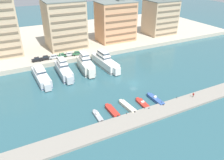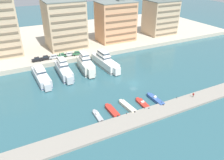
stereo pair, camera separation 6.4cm
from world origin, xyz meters
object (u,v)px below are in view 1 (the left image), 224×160
Objects in this scene: motorboat_cream_mid_left at (127,106)px; motorboat_red_center_left at (143,104)px; motorboat_red_left at (112,111)px; car_black_left at (45,58)px; motorboat_grey_far_left at (98,116)px; motorboat_blue_center at (155,99)px; car_silver_center at (69,54)px; pedestrian_near_edge at (193,94)px; car_green_center_right at (77,53)px; car_black_far_left at (37,59)px; yacht_ivory_mid_left at (86,65)px; car_green_center_left at (62,55)px; yacht_silver_far_left at (41,76)px; yacht_white_center_left at (105,61)px; yacht_silver_left at (64,70)px; car_silver_mid_left at (54,57)px.

motorboat_cream_mid_left is 5.35m from motorboat_red_center_left.
car_black_left reaches higher than motorboat_red_left.
motorboat_grey_far_left is 0.77× the size of motorboat_blue_center.
car_silver_center is (-9.83, 46.39, 2.58)m from motorboat_red_center_left.
motorboat_blue_center is (15.43, -0.90, 0.04)m from motorboat_red_left.
pedestrian_near_edge is (37.10, -51.23, -1.23)m from car_black_left.
car_green_center_right is at bearing 78.59° from motorboat_grey_far_left.
motorboat_grey_far_left is 1.52× the size of car_black_left.
motorboat_red_left is 47.62m from car_black_far_left.
car_green_center_left is (-6.20, 14.59, 0.17)m from yacht_ivory_mid_left.
yacht_ivory_mid_left is 31.18m from motorboat_red_left.
car_green_center_right is at bearing 86.71° from yacht_ivory_mid_left.
pedestrian_near_edge is at bearing -57.05° from yacht_ivory_mid_left.
car_black_far_left is at bearing 112.56° from motorboat_cream_mid_left.
motorboat_cream_mid_left is 22.59m from pedestrian_near_edge.
yacht_white_center_left is at bearing 1.77° from yacht_silver_far_left.
yacht_ivory_mid_left is (18.32, 0.68, 0.90)m from yacht_silver_far_left.
motorboat_red_left is 1.04× the size of motorboat_red_center_left.
motorboat_red_center_left is (7.03, -31.82, -2.41)m from yacht_ivory_mid_left.
car_green_center_left is 7.03m from car_green_center_right.
motorboat_cream_mid_left is at bearing -56.58° from yacht_silver_far_left.
yacht_silver_left is at bearing 123.62° from motorboat_blue_center.
car_black_far_left and car_silver_center have the same top height.
yacht_white_center_left is 20.88m from car_green_center_left.
motorboat_blue_center is (10.22, -0.72, -0.02)m from motorboat_cream_mid_left.
yacht_silver_left is at bearing 91.88° from motorboat_grey_far_left.
yacht_ivory_mid_left is 14.84m from car_silver_center.
yacht_ivory_mid_left is 3.98× the size of car_silver_center.
motorboat_cream_mid_left is at bearing -84.33° from car_silver_center.
yacht_ivory_mid_left is 15.86m from car_green_center_left.
yacht_silver_left is 4.37× the size of car_green_center_right.
yacht_ivory_mid_left is at bearing -79.12° from car_silver_center.
yacht_ivory_mid_left reaches higher than car_silver_mid_left.
yacht_silver_far_left is 2.41× the size of motorboat_cream_mid_left.
car_silver_mid_left is (-6.40, 45.44, 2.47)m from motorboat_red_left.
car_black_far_left is at bearing 106.83° from motorboat_red_left.
yacht_ivory_mid_left is 2.00× the size of motorboat_blue_center.
yacht_silver_left is 2.93× the size of motorboat_grey_far_left.
yacht_white_center_left reaches higher than motorboat_cream_mid_left.
motorboat_red_left is at bearing -63.83° from yacht_silver_far_left.
car_silver_mid_left is 61.04m from pedestrian_near_edge.
car_silver_mid_left is at bearing 110.03° from motorboat_red_center_left.
car_green_center_right is at bearing -3.24° from car_black_left.
motorboat_red_left is 1.78× the size of car_black_left.
motorboat_grey_far_left is at bearing -176.17° from motorboat_red_left.
car_black_left is 7.27m from car_green_center_left.
yacht_ivory_mid_left reaches higher than yacht_silver_far_left.
yacht_silver_far_left is 9.04m from yacht_silver_left.
motorboat_blue_center is 1.93× the size of car_green_center_left.
car_black_left reaches higher than motorboat_cream_mid_left.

